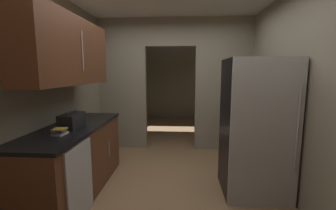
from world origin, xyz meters
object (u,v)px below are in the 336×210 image
Objects in this scene: dishwasher at (80,183)px; refrigerator at (255,127)px; boombox at (72,121)px; book_stack at (59,132)px.

refrigerator is at bearing 19.86° from dishwasher.
boombox is at bearing 121.57° from dishwasher.
book_stack is (-0.26, 0.14, 0.51)m from dishwasher.
refrigerator is at bearing 14.48° from book_stack.
dishwasher is (-2.00, -0.72, -0.45)m from refrigerator.
boombox is 2.26× the size of book_stack.
boombox is 0.33m from book_stack.
dishwasher is at bearing -27.47° from book_stack.
book_stack is (-2.26, -0.58, 0.06)m from refrigerator.
dishwasher is 2.27× the size of boombox.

